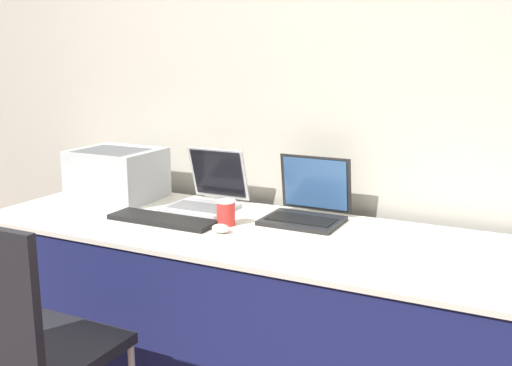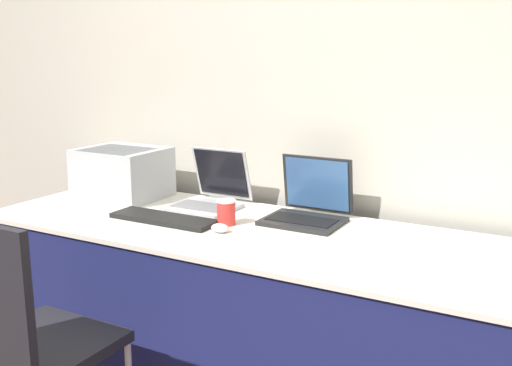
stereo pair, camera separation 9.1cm
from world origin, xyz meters
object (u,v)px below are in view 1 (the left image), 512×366
object	(u,v)px
printer	(117,172)
external_keyboard	(162,220)
coffee_cup	(226,213)
chair	(20,337)
laptop_right	(308,207)
mouse	(221,228)
laptop_left	(207,195)

from	to	relation	value
printer	external_keyboard	size ratio (longest dim) A/B	0.83
coffee_cup	chair	bearing A→B (deg)	-110.14
printer	chair	xyz separation A→B (m)	(0.39, -0.96, -0.32)
laptop_right	coffee_cup	world-z (taller)	laptop_right
printer	external_keyboard	xyz separation A→B (m)	(0.43, -0.24, -0.12)
mouse	chair	xyz separation A→B (m)	(-0.33, -0.70, -0.21)
external_keyboard	coffee_cup	xyz separation A→B (m)	(0.26, 0.08, 0.04)
external_keyboard	printer	bearing A→B (deg)	150.73
coffee_cup	laptop_right	bearing A→B (deg)	39.03
mouse	laptop_right	bearing A→B (deg)	54.09
coffee_cup	mouse	world-z (taller)	coffee_cup
printer	external_keyboard	distance (m)	0.50
laptop_left	mouse	size ratio (longest dim) A/B	4.42
laptop_left	mouse	distance (m)	0.40
laptop_left	coffee_cup	xyz separation A→B (m)	(0.22, -0.21, -0.00)
laptop_left	coffee_cup	size ratio (longest dim) A/B	3.17
laptop_right	coffee_cup	xyz separation A→B (m)	(-0.27, -0.22, -0.00)
coffee_cup	chair	xyz separation A→B (m)	(-0.30, -0.81, -0.25)
printer	laptop_right	bearing A→B (deg)	3.58
laptop_left	chair	size ratio (longest dim) A/B	0.34
external_keyboard	coffee_cup	distance (m)	0.27
printer	laptop_right	world-z (taller)	laptop_right
laptop_left	coffee_cup	bearing A→B (deg)	-43.94
laptop_right	chair	size ratio (longest dim) A/B	0.33
external_keyboard	laptop_right	bearing A→B (deg)	29.74
printer	laptop_left	size ratio (longest dim) A/B	1.18
printer	mouse	xyz separation A→B (m)	(0.72, -0.26, -0.11)
laptop_right	chair	bearing A→B (deg)	-118.84
external_keyboard	mouse	xyz separation A→B (m)	(0.29, -0.02, 0.01)
printer	chair	distance (m)	1.09
mouse	chair	world-z (taller)	chair
external_keyboard	coffee_cup	size ratio (longest dim) A/B	4.53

